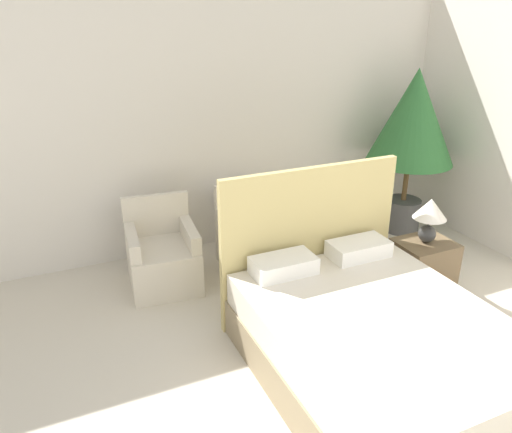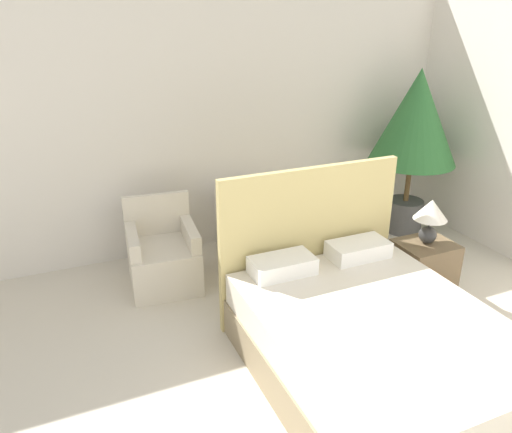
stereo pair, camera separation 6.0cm
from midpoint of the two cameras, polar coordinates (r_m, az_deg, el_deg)
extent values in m
cube|color=silver|center=(5.52, -3.23, 11.23)|extent=(10.00, 0.06, 2.90)
cube|color=#8C7A5B|center=(3.89, 14.03, -16.09)|extent=(1.62, 2.03, 0.31)
cube|color=beige|center=(3.72, 14.45, -12.69)|extent=(1.58, 1.99, 0.25)
cube|color=tan|center=(4.34, 6.49, -2.97)|extent=(1.65, 0.06, 1.36)
cube|color=white|center=(4.04, 3.44, -5.62)|extent=(0.52, 0.28, 0.14)
cube|color=white|center=(4.38, 11.98, -3.70)|extent=(0.52, 0.28, 0.14)
cube|color=beige|center=(4.99, -10.11, -5.54)|extent=(0.72, 0.74, 0.43)
cube|color=beige|center=(5.09, -10.94, 0.29)|extent=(0.65, 0.12, 0.42)
cube|color=beige|center=(4.84, -13.58, -2.77)|extent=(0.16, 0.62, 0.18)
cube|color=beige|center=(4.89, -7.17, -1.98)|extent=(0.16, 0.62, 0.18)
cube|color=beige|center=(5.26, 0.38, -3.59)|extent=(0.66, 0.69, 0.43)
cube|color=beige|center=(5.35, -1.00, 1.86)|extent=(0.65, 0.07, 0.42)
cube|color=beige|center=(5.04, -2.46, -1.05)|extent=(0.11, 0.62, 0.18)
cube|color=beige|center=(5.25, 3.12, -0.05)|extent=(0.11, 0.62, 0.18)
cylinder|color=#4C4C4C|center=(6.38, 16.80, 0.12)|extent=(0.43, 0.43, 0.40)
cylinder|color=brown|center=(6.23, 17.25, 3.83)|extent=(0.06, 0.06, 0.48)
cone|color=#2D6B33|center=(6.04, 18.11, 10.78)|extent=(1.00, 1.00, 1.07)
cube|color=brown|center=(4.97, 18.83, -5.81)|extent=(0.51, 0.43, 0.56)
sphere|color=#333333|center=(4.82, 19.36, -1.98)|extent=(0.16, 0.16, 0.16)
cylinder|color=#333333|center=(4.78, 19.54, -0.70)|extent=(0.02, 0.02, 0.07)
cone|color=silver|center=(4.73, 19.74, 0.75)|extent=(0.30, 0.30, 0.19)
camera|label=1|loc=(0.03, -89.63, 0.16)|focal=35.00mm
camera|label=2|loc=(0.03, 90.37, -0.16)|focal=35.00mm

